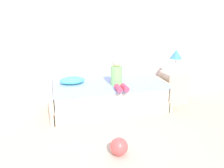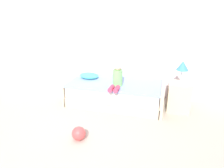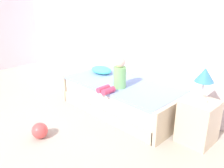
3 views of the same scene
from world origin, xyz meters
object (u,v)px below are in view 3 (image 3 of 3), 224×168
at_px(nightstand, 198,122).
at_px(pillow, 101,70).
at_px(child_figure, 118,76).
at_px(toy_ball, 40,131).
at_px(bed, 122,97).
at_px(table_lamp, 205,77).

xyz_separation_m(nightstand, pillow, (-1.99, 0.07, 0.26)).
distance_m(child_figure, toy_ball, 1.39).
bearing_deg(toy_ball, bed, 81.03).
distance_m(table_lamp, child_figure, 1.30).
bearing_deg(pillow, bed, -8.90).
height_order(pillow, toy_ball, pillow).
height_order(nightstand, table_lamp, table_lamp).
xyz_separation_m(child_figure, pillow, (-0.74, 0.33, -0.14)).
bearing_deg(table_lamp, bed, -178.61).
relative_size(pillow, toy_ball, 1.96).
bearing_deg(bed, toy_ball, -98.97).
bearing_deg(table_lamp, pillow, 178.06).
xyz_separation_m(bed, pillow, (-0.64, 0.10, 0.32)).
xyz_separation_m(nightstand, toy_ball, (-1.58, -1.48, -0.19)).
bearing_deg(child_figure, toy_ball, -105.11).
bearing_deg(bed, nightstand, 1.39).
distance_m(bed, toy_ball, 1.47).
relative_size(bed, child_figure, 4.14).
xyz_separation_m(nightstand, table_lamp, (-0.00, 0.00, 0.64)).
relative_size(bed, table_lamp, 4.69).
relative_size(bed, nightstand, 3.52).
distance_m(nightstand, toy_ball, 2.17).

